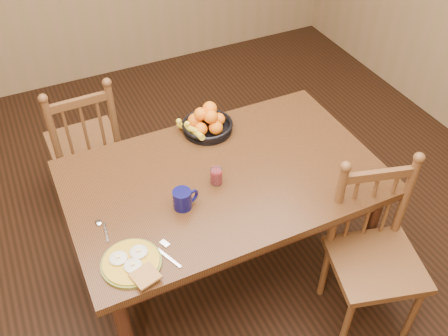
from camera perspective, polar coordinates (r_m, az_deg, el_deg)
name	(u,v)px	position (r m, az deg, el deg)	size (l,w,h in m)	color
room	(224,74)	(2.20, 0.00, 10.72)	(4.52, 5.02, 2.72)	black
dining_table	(224,187)	(2.62, 0.00, -2.19)	(1.60, 1.00, 0.75)	black
chair_far	(85,144)	(3.32, -15.58, 2.62)	(0.45, 0.43, 0.96)	#4D2F17
chair_near	(374,255)	(2.68, 16.76, -9.49)	(0.54, 0.52, 0.97)	#4D2F17
breakfast_plate	(132,263)	(2.21, -10.48, -10.60)	(0.26, 0.30, 0.04)	#59601E
fork	(168,253)	(2.23, -6.46, -9.65)	(0.07, 0.18, 0.00)	silver
spoon	(101,226)	(2.38, -13.87, -6.40)	(0.04, 0.16, 0.01)	silver
coffee_mug	(183,199)	(2.38, -4.69, -3.54)	(0.13, 0.09, 0.10)	#0B0B3E
juice_glass	(216,176)	(2.49, -0.89, -0.98)	(0.06, 0.06, 0.09)	silver
fruit_bowl	(206,123)	(2.81, -2.02, 5.19)	(0.32, 0.29, 0.17)	black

